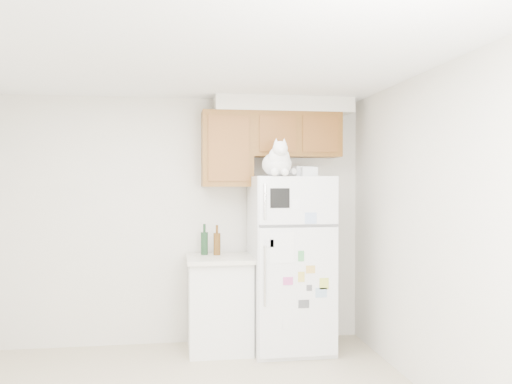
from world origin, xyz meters
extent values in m
cube|color=beige|center=(0.00, 2.00, 1.25)|extent=(3.80, 0.04, 2.50)
cube|color=beige|center=(0.00, -2.00, 1.25)|extent=(3.80, 0.04, 2.50)
cube|color=beige|center=(1.90, 0.00, 1.25)|extent=(0.04, 4.00, 2.50)
cube|color=white|center=(0.00, 0.00, 2.50)|extent=(3.80, 4.00, 0.04)
cube|color=brown|center=(1.20, 1.82, 2.12)|extent=(0.90, 0.33, 0.45)
cube|color=brown|center=(0.50, 1.82, 1.98)|extent=(0.50, 0.33, 0.75)
cube|color=silver|center=(1.07, 1.83, 2.42)|extent=(1.40, 0.37, 0.15)
cube|color=white|center=(1.10, 1.62, 0.85)|extent=(0.76, 0.72, 1.70)
cube|color=white|center=(1.10, 1.25, 1.48)|extent=(0.74, 0.03, 0.44)
cube|color=white|center=(1.10, 1.25, 0.64)|extent=(0.74, 0.03, 1.19)
cube|color=#59595B|center=(1.10, 1.25, 1.25)|extent=(0.74, 0.03, 0.02)
cylinder|color=silver|center=(0.78, 1.22, 1.47)|extent=(0.02, 0.02, 0.32)
cylinder|color=silver|center=(0.78, 1.22, 0.80)|extent=(0.02, 0.02, 0.55)
cube|color=black|center=(0.92, 1.23, 1.50)|extent=(0.18, 0.00, 0.18)
cube|color=white|center=(0.94, 1.23, 1.05)|extent=(0.22, 0.00, 0.28)
cube|color=#C24D93|center=(1.00, 1.23, 0.74)|extent=(0.09, 0.00, 0.07)
cube|color=gold|center=(1.12, 1.23, 0.78)|extent=(0.06, 0.00, 0.09)
cube|color=#449751|center=(1.12, 1.23, 0.97)|extent=(0.06, 0.00, 0.10)
cube|color=silver|center=(0.82, 1.23, 1.09)|extent=(0.09, 0.00, 0.07)
cube|color=gold|center=(1.21, 1.23, 0.85)|extent=(0.09, 0.00, 0.07)
cube|color=#4D4D52|center=(1.20, 1.23, 0.68)|extent=(0.05, 0.00, 0.05)
cube|color=#47484C|center=(1.14, 1.23, 0.53)|extent=(0.10, 0.00, 0.08)
cube|color=#BBC646|center=(1.34, 1.23, 0.71)|extent=(0.09, 0.00, 0.10)
cube|color=#8CABC7|center=(1.31, 1.23, 0.63)|extent=(0.11, 0.00, 0.09)
cube|color=#98AFD8|center=(1.21, 1.23, 1.32)|extent=(0.11, 0.00, 0.10)
cube|color=white|center=(0.97, 1.23, 0.36)|extent=(0.05, 0.00, 0.09)
cube|color=white|center=(1.07, 1.23, 1.44)|extent=(0.07, 0.00, 0.09)
cube|color=white|center=(0.41, 1.68, 0.44)|extent=(0.60, 0.60, 0.88)
cube|color=silver|center=(0.41, 1.66, 0.90)|extent=(0.64, 0.64, 0.04)
ellipsoid|color=white|center=(0.92, 1.38, 1.81)|extent=(0.27, 0.37, 0.23)
ellipsoid|color=white|center=(0.92, 1.28, 1.86)|extent=(0.20, 0.16, 0.22)
sphere|color=white|center=(0.92, 1.22, 1.95)|extent=(0.14, 0.14, 0.14)
cone|color=white|center=(0.89, 1.22, 2.01)|extent=(0.05, 0.05, 0.05)
cone|color=white|center=(0.96, 1.22, 2.01)|extent=(0.05, 0.05, 0.05)
cone|color=#D88C8C|center=(0.89, 1.21, 2.01)|extent=(0.03, 0.03, 0.03)
cone|color=#D88C8C|center=(0.96, 1.21, 2.01)|extent=(0.03, 0.03, 0.03)
sphere|color=white|center=(0.92, 1.16, 1.93)|extent=(0.06, 0.06, 0.06)
sphere|color=white|center=(0.87, 1.24, 1.74)|extent=(0.07, 0.07, 0.07)
sphere|color=white|center=(0.97, 1.24, 1.74)|extent=(0.07, 0.07, 0.07)
cylinder|color=white|center=(1.04, 1.51, 1.74)|extent=(0.17, 0.23, 0.08)
cube|color=white|center=(1.24, 1.66, 1.75)|extent=(0.19, 0.15, 0.10)
cube|color=white|center=(1.27, 1.54, 1.74)|extent=(0.15, 0.11, 0.09)
camera|label=1|loc=(-0.03, -3.58, 1.64)|focal=38.00mm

